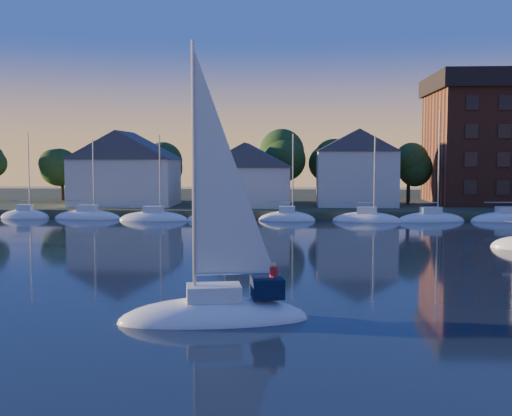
# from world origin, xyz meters

# --- Properties ---
(ground) EXTENTS (260.00, 260.00, 0.00)m
(ground) POSITION_xyz_m (0.00, 0.00, 0.00)
(ground) COLOR black
(ground) RESTS_ON ground
(shoreline_land) EXTENTS (160.00, 50.00, 2.00)m
(shoreline_land) POSITION_xyz_m (0.00, 75.00, 0.00)
(shoreline_land) COLOR #313B22
(shoreline_land) RESTS_ON ground
(wooden_dock) EXTENTS (120.00, 3.00, 1.00)m
(wooden_dock) POSITION_xyz_m (0.00, 52.00, 0.00)
(wooden_dock) COLOR brown
(wooden_dock) RESTS_ON ground
(clubhouse_west) EXTENTS (13.65, 9.45, 9.64)m
(clubhouse_west) POSITION_xyz_m (-22.00, 58.00, 5.93)
(clubhouse_west) COLOR beige
(clubhouse_west) RESTS_ON shoreline_land
(clubhouse_centre) EXTENTS (11.55, 8.40, 8.08)m
(clubhouse_centre) POSITION_xyz_m (-6.00, 57.00, 5.13)
(clubhouse_centre) COLOR beige
(clubhouse_centre) RESTS_ON shoreline_land
(clubhouse_east) EXTENTS (10.50, 8.40, 9.80)m
(clubhouse_east) POSITION_xyz_m (8.00, 59.00, 6.00)
(clubhouse_east) COLOR beige
(clubhouse_east) RESTS_ON shoreline_land
(tree_line) EXTENTS (93.40, 5.40, 8.90)m
(tree_line) POSITION_xyz_m (2.00, 63.00, 7.18)
(tree_line) COLOR #362618
(tree_line) RESTS_ON shoreline_land
(moored_fleet) EXTENTS (71.50, 2.40, 12.05)m
(moored_fleet) POSITION_xyz_m (-8.00, 49.00, 0.10)
(moored_fleet) COLOR white
(moored_fleet) RESTS_ON ground
(hero_sailboat) EXTENTS (8.98, 4.30, 13.54)m
(hero_sailboat) POSITION_xyz_m (-3.33, 3.65, 0.57)
(hero_sailboat) COLOR white
(hero_sailboat) RESTS_ON ground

